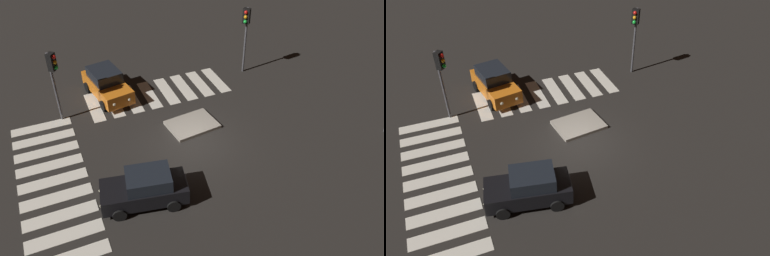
# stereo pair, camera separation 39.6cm
# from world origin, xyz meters

# --- Properties ---
(ground_plane) EXTENTS (80.00, 80.00, 0.00)m
(ground_plane) POSITION_xyz_m (0.00, 0.00, 0.00)
(ground_plane) COLOR black
(traffic_island) EXTENTS (2.85, 2.27, 0.18)m
(traffic_island) POSITION_xyz_m (-0.61, -1.38, 0.09)
(traffic_island) COLOR gray
(traffic_island) RESTS_ON ground
(car_black) EXTENTS (3.99, 2.32, 1.66)m
(car_black) POSITION_xyz_m (3.50, 2.95, 0.81)
(car_black) COLOR black
(car_black) RESTS_ON ground
(car_orange) EXTENTS (2.45, 4.26, 1.77)m
(car_orange) POSITION_xyz_m (2.95, -6.28, 0.87)
(car_orange) COLOR orange
(car_orange) RESTS_ON ground
(traffic_light_east) EXTENTS (0.53, 0.54, 4.17)m
(traffic_light_east) POSITION_xyz_m (5.86, -4.84, 3.17)
(traffic_light_east) COLOR #47474C
(traffic_light_east) RESTS_ON ground
(traffic_light_south) EXTENTS (0.53, 0.54, 4.46)m
(traffic_light_south) POSITION_xyz_m (-6.16, -5.64, 3.38)
(traffic_light_south) COLOR #47474C
(traffic_light_south) RESTS_ON ground
(crosswalk_near) EXTENTS (8.75, 3.20, 0.02)m
(crosswalk_near) POSITION_xyz_m (0.00, -5.38, 0.01)
(crosswalk_near) COLOR silver
(crosswalk_near) RESTS_ON ground
(crosswalk_side) EXTENTS (3.20, 9.90, 0.02)m
(crosswalk_side) POSITION_xyz_m (7.18, 0.00, 0.01)
(crosswalk_side) COLOR silver
(crosswalk_side) RESTS_ON ground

